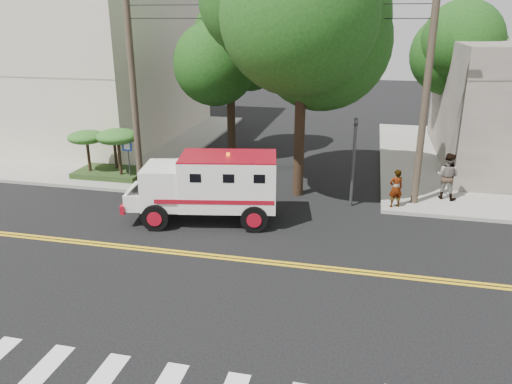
# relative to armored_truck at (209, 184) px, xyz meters

# --- Properties ---
(ground) EXTENTS (100.00, 100.00, 0.00)m
(ground) POSITION_rel_armored_truck_xyz_m (1.28, -2.86, -1.44)
(ground) COLOR black
(ground) RESTS_ON ground
(sidewalk_nw) EXTENTS (17.00, 17.00, 0.15)m
(sidewalk_nw) POSITION_rel_armored_truck_xyz_m (-12.22, 10.64, -1.37)
(sidewalk_nw) COLOR gray
(sidewalk_nw) RESTS_ON ground
(building_left) EXTENTS (16.00, 14.00, 10.00)m
(building_left) POSITION_rel_armored_truck_xyz_m (-14.22, 12.14, 3.71)
(building_left) COLOR beige
(building_left) RESTS_ON sidewalk_nw
(utility_pole_left) EXTENTS (0.28, 0.28, 9.00)m
(utility_pole_left) POSITION_rel_armored_truck_xyz_m (-4.32, 3.14, 3.06)
(utility_pole_left) COLOR #382D23
(utility_pole_left) RESTS_ON ground
(utility_pole_right) EXTENTS (0.28, 0.28, 9.00)m
(utility_pole_right) POSITION_rel_armored_truck_xyz_m (7.58, 3.34, 3.06)
(utility_pole_right) COLOR #382D23
(utility_pole_right) RESTS_ON ground
(tree_main) EXTENTS (6.08, 5.70, 9.85)m
(tree_main) POSITION_rel_armored_truck_xyz_m (3.22, 3.34, 5.76)
(tree_main) COLOR black
(tree_main) RESTS_ON ground
(tree_left) EXTENTS (4.48, 4.20, 7.70)m
(tree_left) POSITION_rel_armored_truck_xyz_m (-1.40, 8.92, 4.29)
(tree_left) COLOR black
(tree_left) RESTS_ON ground
(tree_right) EXTENTS (4.80, 4.50, 8.20)m
(tree_right) POSITION_rel_armored_truck_xyz_m (10.13, 12.91, 4.65)
(tree_right) COLOR black
(tree_right) RESTS_ON ground
(traffic_signal) EXTENTS (0.15, 0.18, 3.60)m
(traffic_signal) POSITION_rel_armored_truck_xyz_m (5.08, 2.74, 0.79)
(traffic_signal) COLOR #3F3F42
(traffic_signal) RESTS_ON ground
(accessibility_sign) EXTENTS (0.45, 0.10, 2.02)m
(accessibility_sign) POSITION_rel_armored_truck_xyz_m (-4.92, 3.31, -0.07)
(accessibility_sign) COLOR #3F3F42
(accessibility_sign) RESTS_ON ground
(palm_planter) EXTENTS (3.52, 2.63, 2.36)m
(palm_planter) POSITION_rel_armored_truck_xyz_m (-6.16, 3.76, 0.21)
(palm_planter) COLOR #1E3314
(palm_planter) RESTS_ON sidewalk_nw
(armored_truck) EXTENTS (5.84, 3.09, 2.53)m
(armored_truck) POSITION_rel_armored_truck_xyz_m (0.00, 0.00, 0.00)
(armored_truck) COLOR white
(armored_truck) RESTS_ON ground
(pedestrian_a) EXTENTS (0.66, 0.55, 1.54)m
(pedestrian_a) POSITION_rel_armored_truck_xyz_m (6.78, 2.64, -0.52)
(pedestrian_a) COLOR gray
(pedestrian_a) RESTS_ON sidewalk_ne
(pedestrian_b) EXTENTS (1.15, 1.05, 1.93)m
(pedestrian_b) POSITION_rel_armored_truck_xyz_m (8.84, 4.11, -0.33)
(pedestrian_b) COLOR gray
(pedestrian_b) RESTS_ON sidewalk_ne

